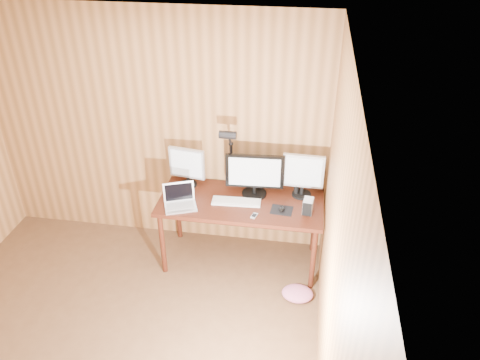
% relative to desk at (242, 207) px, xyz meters
% --- Properties ---
extents(room_shell, '(4.00, 4.00, 4.00)m').
position_rel_desk_xyz_m(room_shell, '(-0.93, -1.70, 0.62)').
color(room_shell, brown).
rests_on(room_shell, ground).
extents(desk, '(1.60, 0.70, 0.75)m').
position_rel_desk_xyz_m(desk, '(0.00, 0.00, 0.00)').
color(desk, '#40190D').
rests_on(desk, floor).
extents(monitor_center, '(0.57, 0.25, 0.44)m').
position_rel_desk_xyz_m(monitor_center, '(0.11, 0.06, 0.35)').
color(monitor_center, black).
rests_on(monitor_center, desk).
extents(monitor_left, '(0.37, 0.18, 0.42)m').
position_rel_desk_xyz_m(monitor_left, '(-0.58, 0.13, 0.35)').
color(monitor_left, black).
rests_on(monitor_left, desk).
extents(monitor_right, '(0.40, 0.19, 0.45)m').
position_rel_desk_xyz_m(monitor_right, '(0.58, 0.12, 0.37)').
color(monitor_right, black).
rests_on(monitor_right, desk).
extents(laptop, '(0.36, 0.32, 0.21)m').
position_rel_desk_xyz_m(laptop, '(-0.57, -0.23, 0.17)').
color(laptop, silver).
rests_on(laptop, desk).
extents(keyboard, '(0.48, 0.17, 0.02)m').
position_rel_desk_xyz_m(keyboard, '(-0.04, -0.11, 0.13)').
color(keyboard, silver).
rests_on(keyboard, desk).
extents(mousepad, '(0.22, 0.18, 0.00)m').
position_rel_desk_xyz_m(mousepad, '(0.41, -0.17, 0.12)').
color(mousepad, black).
rests_on(mousepad, desk).
extents(mouse, '(0.08, 0.11, 0.04)m').
position_rel_desk_xyz_m(mouse, '(0.41, -0.17, 0.14)').
color(mouse, black).
rests_on(mouse, mousepad).
extents(hard_drive, '(0.10, 0.14, 0.14)m').
position_rel_desk_xyz_m(hard_drive, '(0.65, -0.16, 0.19)').
color(hard_drive, silver).
rests_on(hard_drive, desk).
extents(phone, '(0.07, 0.10, 0.01)m').
position_rel_desk_xyz_m(phone, '(0.16, -0.30, 0.13)').
color(phone, silver).
rests_on(phone, desk).
extents(speaker, '(0.05, 0.05, 0.11)m').
position_rel_desk_xyz_m(speaker, '(0.53, 0.13, 0.18)').
color(speaker, black).
rests_on(speaker, desk).
extents(desk_lamp, '(0.16, 0.23, 0.71)m').
position_rel_desk_xyz_m(desk_lamp, '(-0.15, 0.15, 0.56)').
color(desk_lamp, black).
rests_on(desk_lamp, desk).
extents(fabric_pile, '(0.35, 0.31, 0.10)m').
position_rel_desk_xyz_m(fabric_pile, '(0.62, -0.52, -0.58)').
color(fabric_pile, '#D4668D').
rests_on(fabric_pile, floor).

